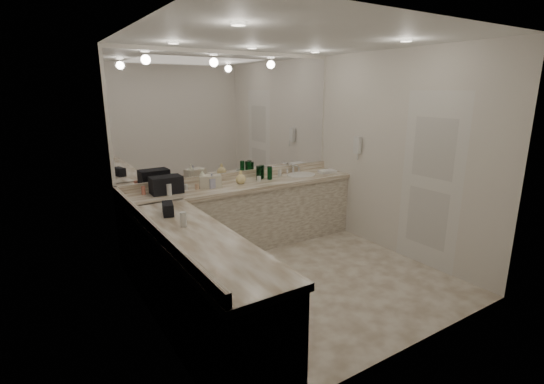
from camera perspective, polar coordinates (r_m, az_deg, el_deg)
floor at (r=4.62m, az=3.51°, el=-12.55°), size 3.20×3.20×0.00m
ceiling at (r=4.14m, az=4.11°, el=21.38°), size 3.20×3.20×0.00m
wall_back at (r=5.45m, az=-5.65°, el=6.01°), size 3.20×0.02×2.60m
wall_left at (r=3.51m, az=-17.76°, el=0.57°), size 0.02×3.00×2.60m
wall_right at (r=5.29m, az=17.94°, el=5.11°), size 0.02×3.00×2.60m
vanity_back_base at (r=5.40m, az=-3.96°, el=-3.65°), size 3.20×0.60×0.84m
vanity_back_top at (r=5.27m, az=-3.99°, el=0.97°), size 3.20×0.64×0.06m
vanity_left_base at (r=3.63m, az=-10.68°, el=-13.36°), size 0.60×2.40×0.84m
vanity_left_top at (r=3.45m, az=-10.88°, el=-6.70°), size 0.64×2.42×0.06m
backsplash_back at (r=5.50m, az=-5.46°, el=2.38°), size 3.20×0.04×0.10m
backsplash_left at (r=3.61m, az=-17.02°, el=-4.79°), size 0.04×3.00×0.10m
mirror_back at (r=5.39m, az=-5.72°, el=10.99°), size 3.12×0.01×1.55m
mirror_left at (r=3.43m, az=-18.18°, el=8.31°), size 0.01×2.92×1.55m
sink at (r=5.77m, az=4.25°, el=2.43°), size 0.44×0.44×0.03m
faucet at (r=5.92m, az=3.04°, el=3.51°), size 0.24×0.16×0.14m
wall_phone at (r=5.72m, az=12.27°, el=6.65°), size 0.06×0.10×0.24m
door at (r=5.03m, az=21.98°, el=1.38°), size 0.02×0.82×2.10m
black_toiletry_bag at (r=4.89m, az=-15.08°, el=1.04°), size 0.37×0.24×0.21m
black_bag_spill at (r=4.05m, az=-14.84°, el=-2.36°), size 0.15×0.24×0.12m
cream_cosmetic_case at (r=5.08m, az=-8.90°, el=1.56°), size 0.31×0.25×0.16m
hand_towel at (r=5.96m, az=8.01°, el=2.96°), size 0.27×0.20×0.04m
lotion_left at (r=3.66m, az=-12.74°, el=-3.92°), size 0.06×0.06×0.14m
soap_bottle_a at (r=5.10m, az=-10.02°, el=2.01°), size 0.10×0.10×0.23m
soap_bottle_b at (r=5.02m, az=-8.70°, el=1.62°), size 0.09×0.09×0.19m
soap_bottle_c at (r=5.22m, az=-4.55°, el=2.18°), size 0.18×0.18×0.18m
green_bottle_0 at (r=5.55m, az=-1.47°, el=2.99°), size 0.07×0.07×0.18m
green_bottle_1 at (r=5.49m, az=-1.63°, el=2.89°), size 0.07×0.07×0.19m
green_bottle_2 at (r=5.42m, az=-1.96°, el=2.77°), size 0.06×0.06×0.20m
green_bottle_3 at (r=5.45m, az=-0.33°, el=2.78°), size 0.07×0.07×0.18m
amenity_bottle_0 at (r=5.36m, az=-1.91°, el=1.94°), size 0.05×0.05×0.07m
amenity_bottle_1 at (r=5.03m, az=-12.89°, el=1.14°), size 0.05×0.05×0.14m
amenity_bottle_2 at (r=4.78m, az=-14.67°, el=0.34°), size 0.06×0.06×0.14m
amenity_bottle_3 at (r=4.87m, az=-14.02°, el=0.60°), size 0.04×0.04×0.13m
amenity_bottle_4 at (r=5.01m, az=-10.80°, el=0.78°), size 0.05×0.05×0.07m
amenity_bottle_5 at (r=4.90m, az=-18.13°, el=0.22°), size 0.05×0.05×0.10m
amenity_bottle_6 at (r=5.66m, az=1.12°, el=2.77°), size 0.05×0.05×0.09m
amenity_bottle_7 at (r=5.01m, az=-12.40°, el=0.72°), size 0.05×0.05×0.07m
amenity_bottle_8 at (r=4.93m, az=-16.27°, el=0.63°), size 0.05×0.05×0.14m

